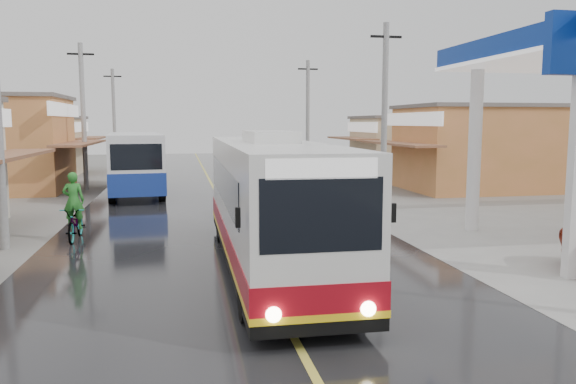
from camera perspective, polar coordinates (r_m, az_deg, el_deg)
name	(u,v)px	position (r m, az deg, el deg)	size (l,w,h in m)	color
ground	(301,352)	(9.52, 1.34, -15.96)	(120.00, 120.00, 0.00)	slate
road	(226,211)	(23.92, -6.34, -1.90)	(12.00, 90.00, 0.02)	black
centre_line	(226,210)	(23.92, -6.34, -1.87)	(0.15, 90.00, 0.01)	#D8CC4C
utility_poles_left	(56,212)	(25.36, -22.51, -1.91)	(1.60, 50.00, 8.00)	gray
utility_poles_right	(383,206)	(25.44, 9.58, -1.44)	(1.60, 36.00, 8.00)	gray
coach_bus	(269,203)	(14.36, -1.90, -1.09)	(2.68, 11.22, 3.49)	silver
second_bus	(135,162)	(30.32, -15.26, 2.98)	(3.38, 9.65, 3.14)	silver
cyclist	(75,218)	(18.99, -20.79, -2.48)	(0.75, 2.06, 2.20)	black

